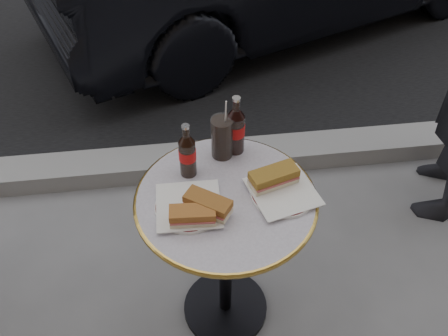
{
  "coord_description": "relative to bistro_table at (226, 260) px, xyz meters",
  "views": [
    {
      "loc": [
        -0.15,
        -1.11,
        1.98
      ],
      "look_at": [
        0.0,
        0.05,
        0.82
      ],
      "focal_mm": 40.0,
      "sensor_mm": 36.0,
      "label": 1
    }
  ],
  "objects": [
    {
      "name": "sandwich_left_b",
      "position": [
        -0.07,
        -0.06,
        0.4
      ],
      "size": [
        0.17,
        0.15,
        0.05
      ],
      "primitive_type": "cube",
      "rotation": [
        0.0,
        0.0,
        -0.61
      ],
      "color": "brown",
      "rests_on": "plate_left"
    },
    {
      "name": "plate_left",
      "position": [
        -0.13,
        -0.03,
        0.37
      ],
      "size": [
        0.26,
        0.26,
        0.01
      ],
      "primitive_type": "cylinder",
      "rotation": [
        0.0,
        0.0,
        -0.19
      ],
      "color": "white",
      "rests_on": "bistro_table"
    },
    {
      "name": "sandwich_right",
      "position": [
        0.17,
        0.03,
        0.41
      ],
      "size": [
        0.18,
        0.12,
        0.06
      ],
      "primitive_type": "cube",
      "rotation": [
        0.0,
        0.0,
        0.3
      ],
      "color": "olive",
      "rests_on": "plate_right"
    },
    {
      "name": "cola_bottle_right",
      "position": [
        0.06,
        0.23,
        0.49
      ],
      "size": [
        0.09,
        0.09,
        0.24
      ],
      "primitive_type": null,
      "rotation": [
        0.0,
        0.0,
        0.4
      ],
      "color": "black",
      "rests_on": "bistro_table"
    },
    {
      "name": "sandwich_left_a",
      "position": [
        -0.12,
        -0.1,
        0.4
      ],
      "size": [
        0.15,
        0.08,
        0.05
      ],
      "primitive_type": "cube",
      "rotation": [
        0.0,
        0.0,
        -0.06
      ],
      "color": "#A25F29",
      "rests_on": "plate_left"
    },
    {
      "name": "plate_right",
      "position": [
        0.19,
        -0.01,
        0.37
      ],
      "size": [
        0.24,
        0.24,
        0.01
      ],
      "primitive_type": "cylinder",
      "rotation": [
        0.0,
        0.0,
        0.08
      ],
      "color": "white",
      "rests_on": "bistro_table"
    },
    {
      "name": "cola_glass",
      "position": [
        0.01,
        0.21,
        0.45
      ],
      "size": [
        0.09,
        0.09,
        0.16
      ],
      "primitive_type": "cylinder",
      "rotation": [
        0.0,
        0.0,
        0.13
      ],
      "color": "black",
      "rests_on": "bistro_table"
    },
    {
      "name": "ground",
      "position": [
        0.0,
        0.0,
        -0.37
      ],
      "size": [
        80.0,
        80.0,
        0.0
      ],
      "primitive_type": "plane",
      "color": "slate",
      "rests_on": "ground"
    },
    {
      "name": "cola_bottle_left",
      "position": [
        -0.12,
        0.13,
        0.47
      ],
      "size": [
        0.07,
        0.07,
        0.22
      ],
      "primitive_type": null,
      "rotation": [
        0.0,
        0.0,
        -0.23
      ],
      "color": "black",
      "rests_on": "bistro_table"
    },
    {
      "name": "curb",
      "position": [
        0.0,
        0.9,
        -0.32
      ],
      "size": [
        40.0,
        0.2,
        0.12
      ],
      "primitive_type": "cube",
      "color": "gray",
      "rests_on": "ground"
    },
    {
      "name": "bistro_table",
      "position": [
        0.0,
        0.0,
        0.0
      ],
      "size": [
        0.62,
        0.62,
        0.73
      ],
      "primitive_type": null,
      "color": "#BAB2C4",
      "rests_on": "ground"
    }
  ]
}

